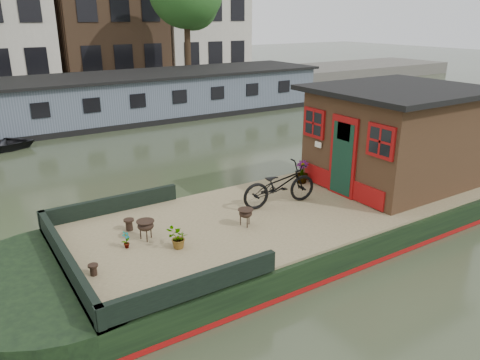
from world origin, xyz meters
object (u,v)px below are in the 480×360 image
brazier_front (146,230)px  brazier_rear (246,217)px  cabin (395,135)px  potted_plant_a (126,240)px  bicycle (279,185)px

brazier_front → brazier_rear: brazier_front is taller
cabin → brazier_front: size_ratio=10.23×
brazier_front → cabin: bearing=-2.4°
potted_plant_a → brazier_rear: bearing=-8.9°
cabin → brazier_rear: (-4.62, -0.23, -1.05)m
brazier_rear → potted_plant_a: bearing=171.1°
potted_plant_a → brazier_rear: brazier_rear is taller
potted_plant_a → bicycle: bearing=2.6°
bicycle → brazier_front: 3.21m
potted_plant_a → brazier_front: brazier_front is taller
potted_plant_a → brazier_front: 0.46m
cabin → brazier_front: cabin is taller
cabin → brazier_front: 6.65m
brazier_rear → brazier_front: bearing=165.4°
potted_plant_a → brazier_front: size_ratio=0.85×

